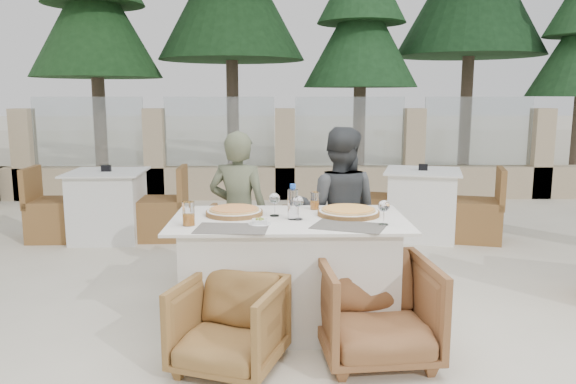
{
  "coord_description": "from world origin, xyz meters",
  "views": [
    {
      "loc": [
        -0.13,
        -3.86,
        1.6
      ],
      "look_at": [
        -0.05,
        0.19,
        0.9
      ],
      "focal_mm": 35.0,
      "sensor_mm": 36.0,
      "label": 1
    }
  ],
  "objects_px": {
    "wine_glass_corner": "(384,211)",
    "diner_right": "(339,212)",
    "bg_table_a": "(108,205)",
    "wine_glass_centre": "(275,203)",
    "pizza_left": "(234,211)",
    "bg_table_b": "(422,204)",
    "water_bottle": "(293,202)",
    "diner_left": "(239,214)",
    "armchair_near_right": "(377,310)",
    "beer_glass_left": "(189,214)",
    "armchair_near_left": "(229,325)",
    "pizza_right": "(348,211)",
    "olive_dish": "(260,221)",
    "armchair_far_left": "(243,245)",
    "dining_table": "(289,272)",
    "armchair_far_right": "(351,255)",
    "beer_glass_right": "(315,201)",
    "wine_glass_near": "(298,206)"
  },
  "relations": [
    {
      "from": "wine_glass_corner",
      "to": "diner_right",
      "type": "xyz_separation_m",
      "value": [
        -0.19,
        0.86,
        -0.18
      ]
    },
    {
      "from": "bg_table_a",
      "to": "wine_glass_centre",
      "type": "bearing_deg",
      "value": -53.04
    },
    {
      "from": "pizza_left",
      "to": "bg_table_b",
      "type": "distance_m",
      "value": 3.06
    },
    {
      "from": "water_bottle",
      "to": "diner_left",
      "type": "height_order",
      "value": "diner_left"
    },
    {
      "from": "armchair_near_right",
      "to": "bg_table_a",
      "type": "bearing_deg",
      "value": 125.15
    },
    {
      "from": "pizza_left",
      "to": "beer_glass_left",
      "type": "relative_size",
      "value": 2.57
    },
    {
      "from": "wine_glass_corner",
      "to": "armchair_near_left",
      "type": "bearing_deg",
      "value": -156.59
    },
    {
      "from": "wine_glass_corner",
      "to": "diner_right",
      "type": "relative_size",
      "value": 0.14
    },
    {
      "from": "wine_glass_centre",
      "to": "armchair_near_left",
      "type": "bearing_deg",
      "value": -110.71
    },
    {
      "from": "pizza_right",
      "to": "diner_right",
      "type": "bearing_deg",
      "value": 90.56
    },
    {
      "from": "water_bottle",
      "to": "olive_dish",
      "type": "relative_size",
      "value": 2.19
    },
    {
      "from": "pizza_right",
      "to": "armchair_far_left",
      "type": "xyz_separation_m",
      "value": [
        -0.8,
        0.85,
        -0.47
      ]
    },
    {
      "from": "dining_table",
      "to": "armchair_far_left",
      "type": "xyz_separation_m",
      "value": [
        -0.38,
        0.94,
        -0.06
      ]
    },
    {
      "from": "wine_glass_centre",
      "to": "wine_glass_corner",
      "type": "height_order",
      "value": "same"
    },
    {
      "from": "pizza_left",
      "to": "armchair_far_right",
      "type": "distance_m",
      "value": 1.19
    },
    {
      "from": "beer_glass_right",
      "to": "olive_dish",
      "type": "distance_m",
      "value": 0.62
    },
    {
      "from": "beer_glass_right",
      "to": "armchair_near_right",
      "type": "xyz_separation_m",
      "value": [
        0.33,
        -0.82,
        -0.52
      ]
    },
    {
      "from": "wine_glass_near",
      "to": "pizza_left",
      "type": "bearing_deg",
      "value": 159.97
    },
    {
      "from": "olive_dish",
      "to": "diner_right",
      "type": "xyz_separation_m",
      "value": [
        0.61,
        0.83,
        -0.11
      ]
    },
    {
      "from": "olive_dish",
      "to": "bg_table_a",
      "type": "distance_m",
      "value": 3.19
    },
    {
      "from": "beer_glass_left",
      "to": "olive_dish",
      "type": "bearing_deg",
      "value": 1.97
    },
    {
      "from": "pizza_right",
      "to": "water_bottle",
      "type": "bearing_deg",
      "value": -162.83
    },
    {
      "from": "wine_glass_corner",
      "to": "bg_table_a",
      "type": "relative_size",
      "value": 0.11
    },
    {
      "from": "armchair_far_left",
      "to": "armchair_near_left",
      "type": "distance_m",
      "value": 1.58
    },
    {
      "from": "bg_table_b",
      "to": "pizza_right",
      "type": "bearing_deg",
      "value": -100.41
    },
    {
      "from": "diner_left",
      "to": "bg_table_a",
      "type": "height_order",
      "value": "diner_left"
    },
    {
      "from": "dining_table",
      "to": "wine_glass_corner",
      "type": "distance_m",
      "value": 0.8
    },
    {
      "from": "armchair_far_left",
      "to": "armchair_far_right",
      "type": "xyz_separation_m",
      "value": [
        0.9,
        -0.23,
        -0.02
      ]
    },
    {
      "from": "wine_glass_corner",
      "to": "bg_table_a",
      "type": "height_order",
      "value": "wine_glass_corner"
    },
    {
      "from": "wine_glass_near",
      "to": "olive_dish",
      "type": "distance_m",
      "value": 0.3
    },
    {
      "from": "armchair_near_left",
      "to": "diner_right",
      "type": "relative_size",
      "value": 0.44
    },
    {
      "from": "pizza_left",
      "to": "dining_table",
      "type": "bearing_deg",
      "value": -16.82
    },
    {
      "from": "pizza_right",
      "to": "wine_glass_near",
      "type": "xyz_separation_m",
      "value": [
        -0.36,
        -0.14,
        0.06
      ]
    },
    {
      "from": "dining_table",
      "to": "armchair_far_left",
      "type": "relative_size",
      "value": 2.24
    },
    {
      "from": "beer_glass_left",
      "to": "beer_glass_right",
      "type": "bearing_deg",
      "value": 30.59
    },
    {
      "from": "armchair_far_right",
      "to": "diner_right",
      "type": "bearing_deg",
      "value": 34.45
    },
    {
      "from": "pizza_left",
      "to": "armchair_far_left",
      "type": "relative_size",
      "value": 0.56
    },
    {
      "from": "bg_table_a",
      "to": "olive_dish",
      "type": "bearing_deg",
      "value": -57.3
    },
    {
      "from": "diner_left",
      "to": "diner_right",
      "type": "relative_size",
      "value": 0.98
    },
    {
      "from": "pizza_right",
      "to": "armchair_near_right",
      "type": "height_order",
      "value": "pizza_right"
    },
    {
      "from": "pizza_right",
      "to": "beer_glass_left",
      "type": "bearing_deg",
      "value": -164.63
    },
    {
      "from": "olive_dish",
      "to": "wine_glass_centre",
      "type": "bearing_deg",
      "value": 69.39
    },
    {
      "from": "diner_left",
      "to": "water_bottle",
      "type": "bearing_deg",
      "value": 133.82
    },
    {
      "from": "armchair_near_right",
      "to": "beer_glass_right",
      "type": "bearing_deg",
      "value": 106.73
    },
    {
      "from": "bg_table_b",
      "to": "olive_dish",
      "type": "bearing_deg",
      "value": -108.26
    },
    {
      "from": "beer_glass_right",
      "to": "armchair_far_right",
      "type": "bearing_deg",
      "value": 51.26
    },
    {
      "from": "bg_table_a",
      "to": "armchair_far_left",
      "type": "bearing_deg",
      "value": -44.63
    },
    {
      "from": "armchair_near_right",
      "to": "dining_table",
      "type": "bearing_deg",
      "value": 129.87
    },
    {
      "from": "pizza_left",
      "to": "beer_glass_left",
      "type": "xyz_separation_m",
      "value": [
        -0.27,
        -0.32,
        0.05
      ]
    },
    {
      "from": "olive_dish",
      "to": "armchair_far_right",
      "type": "bearing_deg",
      "value": 51.21
    }
  ]
}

